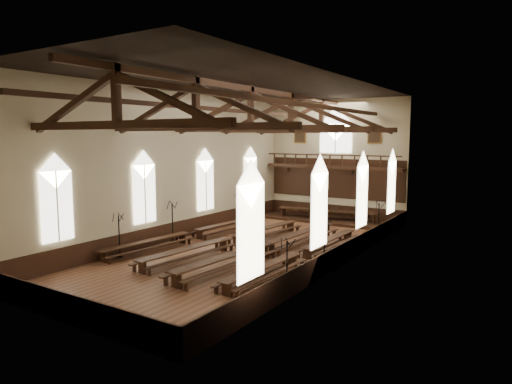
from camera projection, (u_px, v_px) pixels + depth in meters
ground at (251, 250)px, 27.96m from camera, size 26.00×26.00×0.00m
room_walls at (251, 145)px, 27.18m from camera, size 26.00×26.00×26.00m
wainscot_band at (251, 241)px, 27.88m from camera, size 12.00×26.00×1.20m
side_windows at (251, 190)px, 27.51m from camera, size 11.85×19.80×4.50m
end_window at (336, 133)px, 37.88m from camera, size 2.80×0.12×3.80m
minstrels_gallery at (334, 173)px, 38.08m from camera, size 11.80×1.24×3.70m
portraits at (336, 135)px, 37.90m from camera, size 7.75×0.09×1.45m
roof_trusses at (251, 115)px, 26.97m from camera, size 11.70×25.70×2.80m
refectory_row_a at (191, 234)px, 30.37m from camera, size 2.04×14.02×0.70m
refectory_row_b at (231, 240)px, 28.40m from camera, size 2.09×14.32×0.73m
refectory_row_c at (267, 246)px, 26.52m from camera, size 2.21×15.08×0.81m
refectory_row_d at (300, 254)px, 25.19m from camera, size 1.59×13.79×0.68m
dais at (327, 220)px, 37.48m from camera, size 11.40×2.99×0.20m
high_table at (327, 211)px, 37.39m from camera, size 8.31×2.05×0.77m
high_chairs at (331, 212)px, 38.08m from camera, size 6.71×0.41×0.93m
candelabrum_left_near at (119, 244)px, 26.32m from camera, size 0.73×0.79×2.59m
candelabrum_left_mid at (173, 230)px, 30.03m from camera, size 0.80×0.83×2.75m
candelabrum_left_far at (239, 213)px, 36.41m from camera, size 0.85×0.80×2.80m
candelabrum_right_near at (287, 276)px, 20.26m from camera, size 0.70×0.76×2.50m
candelabrum_right_mid at (324, 255)px, 23.60m from camera, size 0.83×0.79×2.74m
candelabrum_right_far at (378, 227)px, 31.12m from camera, size 0.73×0.79×2.60m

